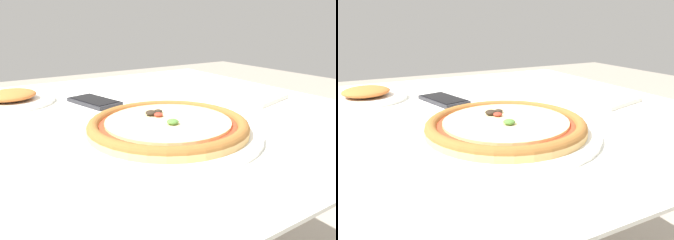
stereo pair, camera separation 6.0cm
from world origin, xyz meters
TOP-DOWN VIEW (x-y plane):
  - dining_table at (0.00, 0.00)m, footprint 1.27×0.94m
  - pizza_plate at (0.11, -0.17)m, footprint 0.35×0.35m
  - cell_phone at (0.08, 0.13)m, footprint 0.10×0.16m
  - side_plate at (-0.09, 0.24)m, footprint 0.21×0.21m
  - napkin_folded at (0.46, -0.07)m, footprint 0.17×0.14m

SIDE VIEW (x-z plane):
  - dining_table at x=0.00m, z-range 0.28..1.04m
  - cell_phone at x=0.08m, z-range 0.75..0.77m
  - napkin_folded at x=0.46m, z-range 0.75..0.77m
  - side_plate at x=-0.09m, z-range 0.75..0.79m
  - pizza_plate at x=0.11m, z-range 0.75..0.79m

